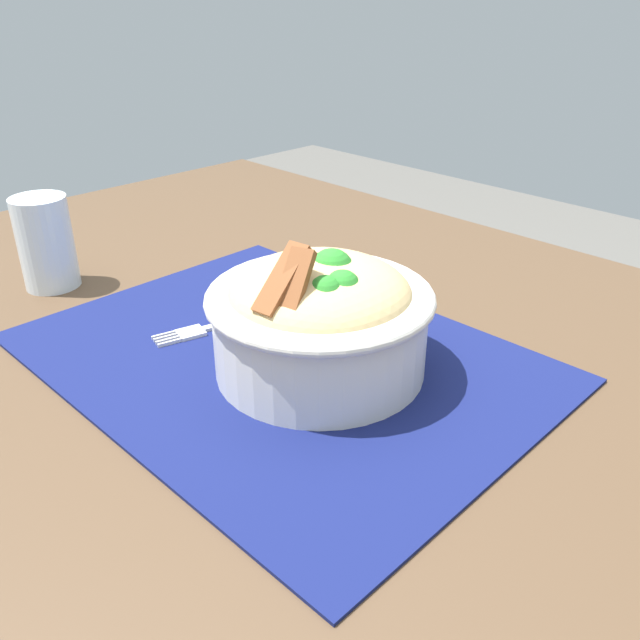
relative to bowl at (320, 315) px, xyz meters
The scene contains 5 objects.
table 0.14m from the bowl, 28.15° to the left, with size 1.21×0.98×0.74m.
placemat 0.07m from the bowl, 13.04° to the left, with size 0.47×0.35×0.00m, color #11194C.
bowl is the anchor object (origin of this frame).
fork 0.14m from the bowl, ahead, with size 0.05×0.14×0.00m.
drinking_glass 0.37m from the bowl, 13.69° to the left, with size 0.06×0.06×0.11m.
Camera 1 is at (-0.44, 0.32, 1.06)m, focal length 37.25 mm.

